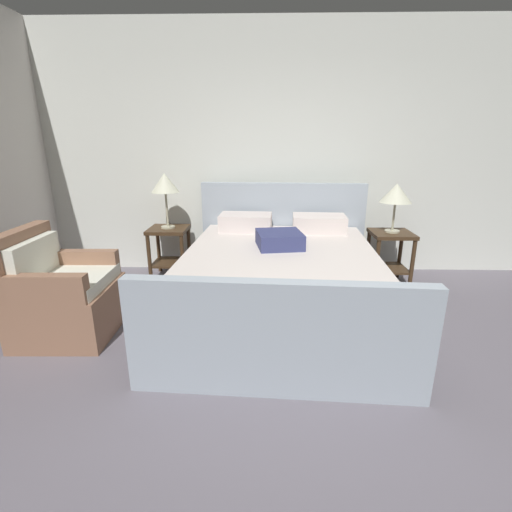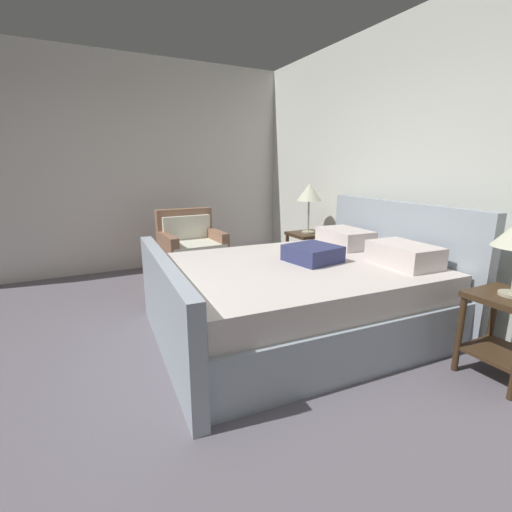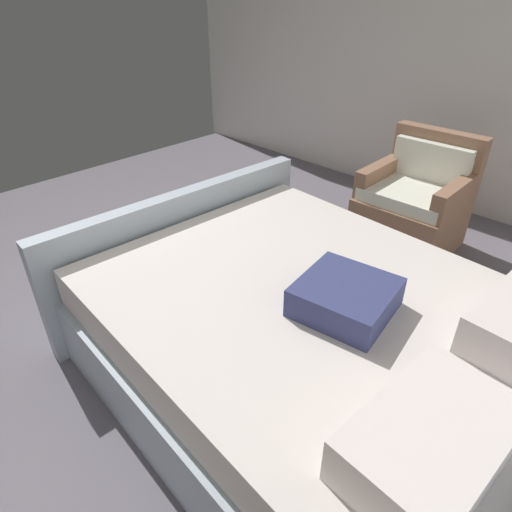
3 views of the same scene
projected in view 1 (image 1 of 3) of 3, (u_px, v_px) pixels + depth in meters
ground_plane at (336, 414)px, 2.20m from camera, size 6.09×5.23×0.02m
wall_back at (302, 153)px, 4.33m from camera, size 6.21×0.12×2.85m
bed at (280, 279)px, 3.38m from camera, size 2.02×2.46×1.10m
nightstand_right at (390, 249)px, 4.10m from camera, size 0.44×0.44×0.60m
table_lamp_right at (396, 194)px, 3.92m from camera, size 0.34×0.34×0.53m
nightstand_left at (169, 244)px, 4.30m from camera, size 0.44×0.44×0.60m
table_lamp_left at (165, 184)px, 4.09m from camera, size 0.31×0.31×0.62m
armchair at (61, 295)px, 3.01m from camera, size 0.75×0.74×0.90m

